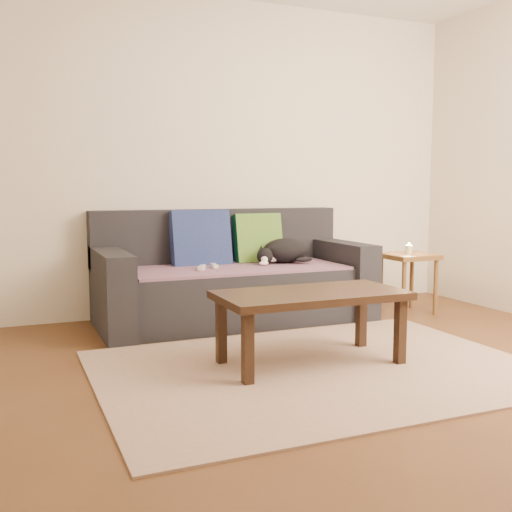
{
  "coord_description": "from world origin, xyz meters",
  "views": [
    {
      "loc": [
        -1.63,
        -2.81,
        1.05
      ],
      "look_at": [
        0.05,
        1.2,
        0.55
      ],
      "focal_mm": 42.0,
      "sensor_mm": 36.0,
      "label": 1
    }
  ],
  "objects_px": {
    "sofa": "(232,282)",
    "cat": "(283,251)",
    "side_table": "(408,264)",
    "wii_remote_b": "(202,268)",
    "coffee_table": "(311,301)",
    "wii_remote_a": "(214,266)"
  },
  "relations": [
    {
      "from": "sofa",
      "to": "cat",
      "type": "xyz_separation_m",
      "value": [
        0.44,
        -0.02,
        0.23
      ]
    },
    {
      "from": "side_table",
      "to": "wii_remote_b",
      "type": "bearing_deg",
      "value": 175.1
    },
    {
      "from": "wii_remote_b",
      "to": "coffee_table",
      "type": "relative_size",
      "value": 0.14
    },
    {
      "from": "sofa",
      "to": "side_table",
      "type": "bearing_deg",
      "value": -11.62
    },
    {
      "from": "sofa",
      "to": "cat",
      "type": "distance_m",
      "value": 0.49
    },
    {
      "from": "wii_remote_a",
      "to": "wii_remote_b",
      "type": "distance_m",
      "value": 0.13
    },
    {
      "from": "sofa",
      "to": "coffee_table",
      "type": "distance_m",
      "value": 1.32
    },
    {
      "from": "wii_remote_a",
      "to": "wii_remote_b",
      "type": "height_order",
      "value": "same"
    },
    {
      "from": "sofa",
      "to": "wii_remote_a",
      "type": "xyz_separation_m",
      "value": [
        -0.18,
        -0.1,
        0.15
      ]
    },
    {
      "from": "sofa",
      "to": "wii_remote_a",
      "type": "relative_size",
      "value": 14.0
    },
    {
      "from": "cat",
      "to": "coffee_table",
      "type": "xyz_separation_m",
      "value": [
        -0.43,
        -1.29,
        -0.15
      ]
    },
    {
      "from": "cat",
      "to": "coffee_table",
      "type": "distance_m",
      "value": 1.37
    },
    {
      "from": "sofa",
      "to": "wii_remote_a",
      "type": "height_order",
      "value": "sofa"
    },
    {
      "from": "sofa",
      "to": "wii_remote_b",
      "type": "relative_size",
      "value": 14.0
    },
    {
      "from": "wii_remote_b",
      "to": "side_table",
      "type": "relative_size",
      "value": 0.3
    },
    {
      "from": "sofa",
      "to": "wii_remote_b",
      "type": "xyz_separation_m",
      "value": [
        -0.3,
        -0.15,
        0.15
      ]
    },
    {
      "from": "sofa",
      "to": "coffee_table",
      "type": "bearing_deg",
      "value": -89.78
    },
    {
      "from": "cat",
      "to": "side_table",
      "type": "xyz_separation_m",
      "value": [
        1.02,
        -0.28,
        -0.12
      ]
    },
    {
      "from": "sofa",
      "to": "wii_remote_a",
      "type": "bearing_deg",
      "value": -151.74
    },
    {
      "from": "wii_remote_a",
      "to": "sofa",
      "type": "bearing_deg",
      "value": -53.86
    },
    {
      "from": "cat",
      "to": "sofa",
      "type": "bearing_deg",
      "value": -160.62
    },
    {
      "from": "cat",
      "to": "wii_remote_a",
      "type": "bearing_deg",
      "value": -150.97
    }
  ]
}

